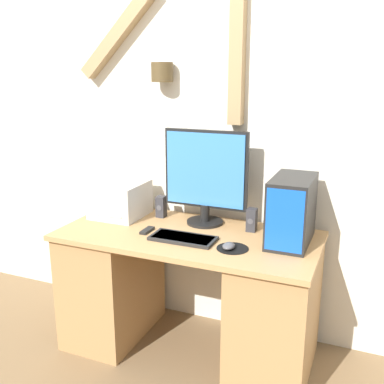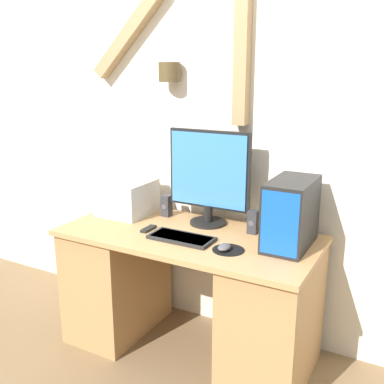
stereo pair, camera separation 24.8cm
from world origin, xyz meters
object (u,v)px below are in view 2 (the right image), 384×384
object	(u,v)px
keyboard	(181,238)
speaker_right	(253,222)
computer_tower	(291,214)
monitor	(209,175)
mouse	(224,247)
printer	(127,197)
remote_control	(148,229)
speaker_left	(167,206)

from	to	relation	value
keyboard	speaker_right	distance (m)	0.42
computer_tower	keyboard	bearing A→B (deg)	-160.53
monitor	mouse	bearing A→B (deg)	-52.65
speaker_right	printer	bearing A→B (deg)	-177.02
keyboard	computer_tower	world-z (taller)	computer_tower
monitor	printer	distance (m)	0.59
monitor	speaker_right	xyz separation A→B (m)	(0.30, -0.03, -0.24)
keyboard	speaker_right	size ratio (longest dim) A/B	2.66
keyboard	printer	size ratio (longest dim) A/B	1.10
keyboard	remote_control	bearing A→B (deg)	171.19
printer	speaker_left	xyz separation A→B (m)	(0.25, 0.08, -0.04)
computer_tower	mouse	bearing A→B (deg)	-140.04
monitor	speaker_right	size ratio (longest dim) A/B	4.20
monitor	computer_tower	xyz separation A→B (m)	(0.54, -0.12, -0.12)
keyboard	speaker_left	bearing A→B (deg)	132.59
mouse	speaker_left	world-z (taller)	speaker_left
computer_tower	monitor	bearing A→B (deg)	167.66
mouse	speaker_right	size ratio (longest dim) A/B	0.65
monitor	computer_tower	world-z (taller)	monitor
keyboard	speaker_left	world-z (taller)	speaker_left
computer_tower	remote_control	xyz separation A→B (m)	(-0.79, -0.16, -0.17)
keyboard	speaker_left	distance (m)	0.43
printer	remote_control	distance (m)	0.38
printer	remote_control	size ratio (longest dim) A/B	2.85
speaker_left	mouse	bearing A→B (deg)	-31.85
monitor	keyboard	distance (m)	0.43
monitor	mouse	world-z (taller)	monitor
printer	speaker_left	world-z (taller)	printer
mouse	printer	world-z (taller)	printer
monitor	mouse	distance (m)	0.52
keyboard	printer	bearing A→B (deg)	156.29
printer	remote_control	bearing A→B (deg)	-33.85
printer	speaker_left	size ratio (longest dim) A/B	2.42
keyboard	speaker_right	bearing A→B (deg)	42.48
speaker_left	speaker_right	world-z (taller)	same
monitor	remote_control	distance (m)	0.48
monitor	speaker_left	xyz separation A→B (m)	(-0.30, 0.00, -0.24)
speaker_right	remote_control	size ratio (longest dim) A/B	1.18
monitor	mouse	size ratio (longest dim) A/B	6.44
keyboard	mouse	distance (m)	0.28
monitor	keyboard	world-z (taller)	monitor
keyboard	mouse	world-z (taller)	mouse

